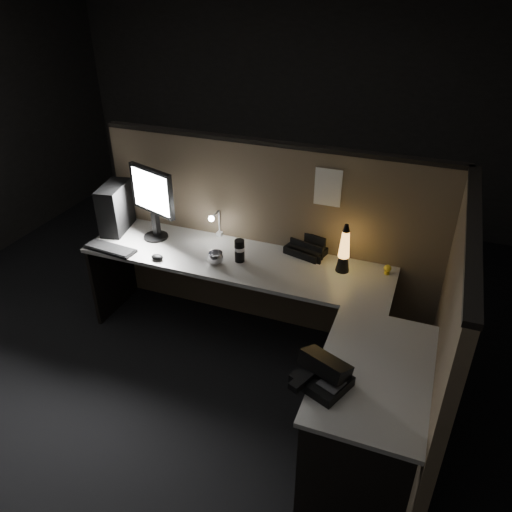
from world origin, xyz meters
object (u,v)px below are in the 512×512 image
(keyboard, at_px, (110,249))
(pc_tower, at_px, (115,208))
(monitor, at_px, (152,197))
(desk_phone, at_px, (322,374))
(lava_lamp, at_px, (344,252))

(keyboard, bearing_deg, pc_tower, 118.93)
(pc_tower, bearing_deg, monitor, -12.35)
(pc_tower, xyz_separation_m, desk_phone, (1.98, -1.08, -0.13))
(lava_lamp, relative_size, desk_phone, 1.12)
(pc_tower, bearing_deg, keyboard, -77.54)
(pc_tower, xyz_separation_m, lava_lamp, (1.84, 0.03, -0.04))
(pc_tower, distance_m, monitor, 0.39)
(pc_tower, height_order, keyboard, pc_tower)
(lava_lamp, height_order, desk_phone, lava_lamp)
(lava_lamp, bearing_deg, keyboard, -168.61)
(desk_phone, bearing_deg, lava_lamp, 119.77)
(keyboard, bearing_deg, monitor, 59.78)
(pc_tower, relative_size, keyboard, 0.93)
(pc_tower, relative_size, monitor, 0.67)
(monitor, height_order, keyboard, monitor)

